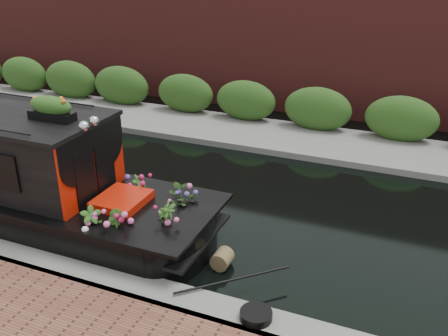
% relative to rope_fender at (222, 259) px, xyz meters
% --- Properties ---
extents(ground, '(80.00, 80.00, 0.00)m').
position_rel_rope_fender_xyz_m(ground, '(-2.12, 2.03, -0.16)').
color(ground, black).
rests_on(ground, ground).
extents(near_bank_coping, '(40.00, 0.60, 0.50)m').
position_rel_rope_fender_xyz_m(near_bank_coping, '(-2.12, -1.27, -0.16)').
color(near_bank_coping, slate).
rests_on(near_bank_coping, ground).
extents(far_bank_path, '(40.00, 2.40, 0.34)m').
position_rel_rope_fender_xyz_m(far_bank_path, '(-2.12, 6.23, -0.16)').
color(far_bank_path, slate).
rests_on(far_bank_path, ground).
extents(far_hedge, '(40.00, 1.10, 2.80)m').
position_rel_rope_fender_xyz_m(far_hedge, '(-2.12, 7.13, -0.16)').
color(far_hedge, '#284B19').
rests_on(far_hedge, ground).
extents(far_brick_wall, '(40.00, 1.00, 8.00)m').
position_rel_rope_fender_xyz_m(far_brick_wall, '(-2.12, 9.23, -0.16)').
color(far_brick_wall, maroon).
rests_on(far_brick_wall, ground).
extents(rope_fender, '(0.32, 0.35, 0.32)m').
position_rel_rope_fender_xyz_m(rope_fender, '(0.00, 0.00, 0.00)').
color(rope_fender, brown).
rests_on(rope_fender, ground).
extents(coiled_mooring_rope, '(0.46, 0.46, 0.12)m').
position_rel_rope_fender_xyz_m(coiled_mooring_rope, '(1.05, -1.28, 0.15)').
color(coiled_mooring_rope, black).
rests_on(coiled_mooring_rope, near_bank_coping).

